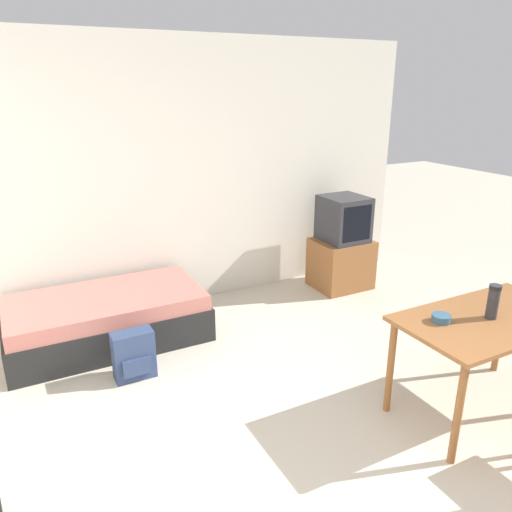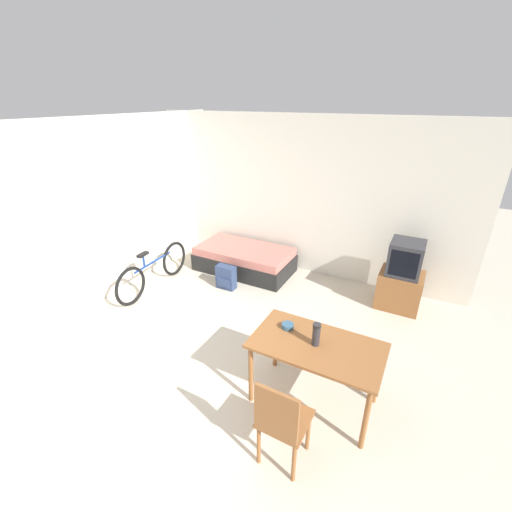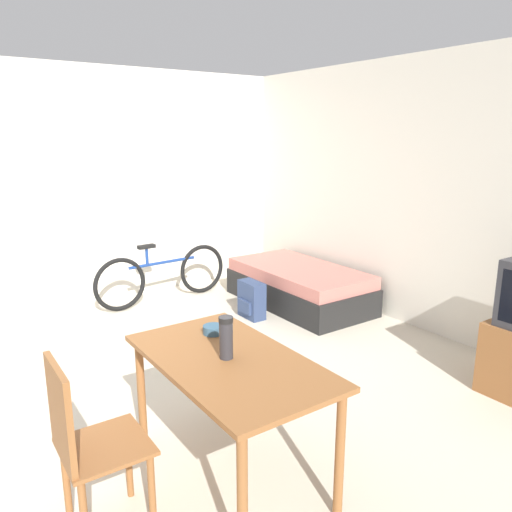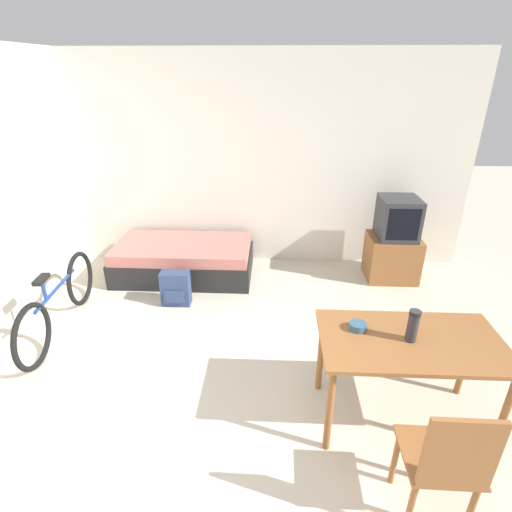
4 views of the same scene
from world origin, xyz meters
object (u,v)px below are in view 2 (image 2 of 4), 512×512
at_px(wooden_chair, 281,421).
at_px(daybed, 244,259).
at_px(mate_bowl, 288,326).
at_px(backpack, 226,277).
at_px(thermos_flask, 316,333).
at_px(tv, 402,278).
at_px(bicycle, 154,271).
at_px(dining_table, 316,352).

bearing_deg(wooden_chair, daybed, 124.54).
height_order(wooden_chair, mate_bowl, wooden_chair).
distance_m(wooden_chair, mate_bowl, 0.99).
bearing_deg(backpack, thermos_flask, -37.30).
height_order(tv, backpack, tv).
relative_size(daybed, backpack, 4.31).
bearing_deg(bicycle, tv, 20.02).
bearing_deg(dining_table, thermos_flask, -151.21).
distance_m(tv, backpack, 2.74).
bearing_deg(daybed, backpack, -85.52).
relative_size(daybed, mate_bowl, 13.80).
height_order(daybed, tv, tv).
bearing_deg(daybed, bicycle, -128.23).
bearing_deg(daybed, dining_table, -46.82).
xyz_separation_m(thermos_flask, mate_bowl, (-0.34, 0.11, -0.11)).
xyz_separation_m(bicycle, thermos_flask, (3.12, -1.02, 0.56)).
relative_size(tv, wooden_chair, 1.13).
distance_m(daybed, dining_table, 3.15).
distance_m(tv, thermos_flask, 2.45).
height_order(dining_table, wooden_chair, wooden_chair).
relative_size(thermos_flask, mate_bowl, 1.90).
relative_size(tv, bicycle, 0.63).
bearing_deg(tv, wooden_chair, -99.93).
relative_size(daybed, wooden_chair, 1.84).
bearing_deg(thermos_flask, dining_table, 28.79).
xyz_separation_m(daybed, tv, (2.66, 0.07, 0.26)).
xyz_separation_m(dining_table, backpack, (-2.08, 1.56, -0.45)).
xyz_separation_m(bicycle, backpack, (1.05, 0.55, -0.12)).
distance_m(bicycle, backpack, 1.19).
bearing_deg(backpack, bicycle, -152.31).
height_order(tv, wooden_chair, tv).
relative_size(wooden_chair, mate_bowl, 7.49).
xyz_separation_m(tv, wooden_chair, (-0.55, -3.14, 0.05)).
height_order(dining_table, bicycle, dining_table).
height_order(thermos_flask, backpack, thermos_flask).
xyz_separation_m(mate_bowl, backpack, (-1.72, 1.46, -0.57)).
distance_m(wooden_chair, thermos_flask, 0.86).
bearing_deg(backpack, tv, 16.68).
height_order(daybed, thermos_flask, thermos_flask).
height_order(bicycle, thermos_flask, thermos_flask).
bearing_deg(thermos_flask, wooden_chair, -90.39).
bearing_deg(tv, dining_table, -102.69).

